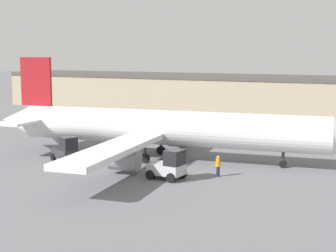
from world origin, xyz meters
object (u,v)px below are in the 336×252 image
(baggage_tug, at_px, (169,166))
(ground_crew_worker, at_px, (218,165))
(airplane, at_px, (159,128))
(belt_loader_truck, at_px, (66,150))

(baggage_tug, bearing_deg, ground_crew_worker, 44.77)
(airplane, bearing_deg, belt_loader_truck, -153.57)
(airplane, relative_size, ground_crew_worker, 20.80)
(baggage_tug, relative_size, belt_loader_truck, 0.93)
(airplane, relative_size, baggage_tug, 12.45)
(belt_loader_truck, bearing_deg, baggage_tug, 15.08)
(ground_crew_worker, distance_m, baggage_tug, 4.37)
(airplane, bearing_deg, ground_crew_worker, -36.12)
(airplane, distance_m, belt_loader_truck, 9.54)
(ground_crew_worker, height_order, baggage_tug, baggage_tug)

